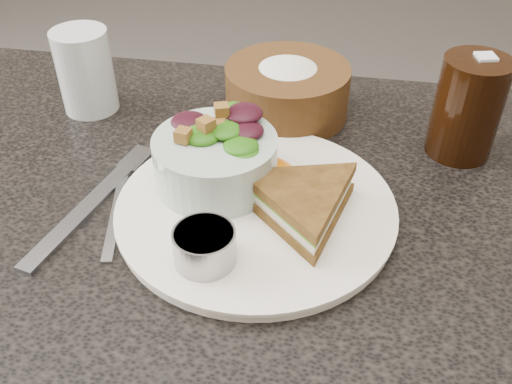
{
  "coord_description": "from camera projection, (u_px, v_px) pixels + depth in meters",
  "views": [
    {
      "loc": [
        0.09,
        -0.46,
        1.16
      ],
      "look_at": [
        0.0,
        0.01,
        0.78
      ],
      "focal_mm": 40.0,
      "sensor_mm": 36.0,
      "label": 1
    }
  ],
  "objects": [
    {
      "name": "sandwich",
      "position": [
        302.0,
        203.0,
        0.59
      ],
      "size": [
        0.21,
        0.21,
        0.04
      ],
      "primitive_type": null,
      "rotation": [
        0.0,
        0.0,
        -0.77
      ],
      "color": "brown",
      "rests_on": "dinner_plate"
    },
    {
      "name": "dressing_ramekin",
      "position": [
        205.0,
        247.0,
        0.54
      ],
      "size": [
        0.07,
        0.07,
        0.04
      ],
      "primitive_type": "cylinder",
      "rotation": [
        0.0,
        0.0,
        -0.17
      ],
      "color": "gray",
      "rests_on": "dinner_plate"
    },
    {
      "name": "fork",
      "position": [
        86.0,
        209.0,
        0.63
      ],
      "size": [
        0.07,
        0.21,
        0.01
      ],
      "primitive_type": "cube",
      "rotation": [
        0.0,
        0.0,
        -0.22
      ],
      "color": "gray",
      "rests_on": "dining_table"
    },
    {
      "name": "water_glass",
      "position": [
        85.0,
        71.0,
        0.77
      ],
      "size": [
        0.08,
        0.08,
        0.11
      ],
      "primitive_type": "cylinder",
      "rotation": [
        0.0,
        0.0,
        -0.14
      ],
      "color": "silver",
      "rests_on": "dining_table"
    },
    {
      "name": "knife",
      "position": [
        118.0,
        206.0,
        0.64
      ],
      "size": [
        0.05,
        0.17,
        0.0
      ],
      "primitive_type": "cube",
      "rotation": [
        0.0,
        0.0,
        0.23
      ],
      "color": "#9CA0A6",
      "rests_on": "dining_table"
    },
    {
      "name": "bread_basket",
      "position": [
        287.0,
        83.0,
        0.77
      ],
      "size": [
        0.22,
        0.22,
        0.09
      ],
      "primitive_type": null,
      "rotation": [
        0.0,
        0.0,
        -0.4
      ],
      "color": "brown",
      "rests_on": "dining_table"
    },
    {
      "name": "dinner_plate",
      "position": [
        256.0,
        209.0,
        0.62
      ],
      "size": [
        0.3,
        0.3,
        0.01
      ],
      "primitive_type": "cylinder",
      "color": "white",
      "rests_on": "dining_table"
    },
    {
      "name": "salad_bowl",
      "position": [
        215.0,
        153.0,
        0.63
      ],
      "size": [
        0.16,
        0.16,
        0.08
      ],
      "primitive_type": null,
      "rotation": [
        0.0,
        0.0,
        -0.21
      ],
      "color": "#A3B8B0",
      "rests_on": "dinner_plate"
    },
    {
      "name": "orange_wedge",
      "position": [
        266.0,
        163.0,
        0.65
      ],
      "size": [
        0.1,
        0.1,
        0.03
      ],
      "primitive_type": "cone",
      "rotation": [
        0.0,
        0.0,
        0.81
      ],
      "color": "orange",
      "rests_on": "dinner_plate"
    },
    {
      "name": "cola_glass",
      "position": [
        469.0,
        103.0,
        0.68
      ],
      "size": [
        0.09,
        0.09,
        0.14
      ],
      "primitive_type": null,
      "rotation": [
        0.0,
        0.0,
        -0.18
      ],
      "color": "black",
      "rests_on": "dining_table"
    }
  ]
}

